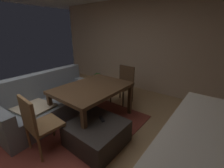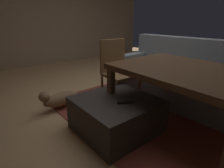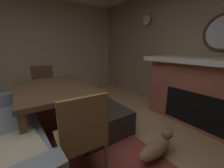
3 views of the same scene
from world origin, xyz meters
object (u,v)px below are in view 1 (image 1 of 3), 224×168
at_px(dining_table, 93,90).
at_px(dining_chair_east, 124,82).
at_px(dining_chair_west, 38,122).
at_px(potted_plant, 98,79).
at_px(ottoman_coffee_table, 97,133).
at_px(tv_remote, 102,119).
at_px(couch, 50,103).

height_order(dining_table, dining_chair_east, dining_chair_east).
distance_m(dining_chair_west, potted_plant, 2.97).
bearing_deg(ottoman_coffee_table, tv_remote, 3.56).
xyz_separation_m(dining_chair_west, potted_plant, (2.64, 1.32, -0.29)).
bearing_deg(ottoman_coffee_table, couch, 91.09).
distance_m(couch, ottoman_coffee_table, 1.33).
relative_size(dining_table, potted_plant, 3.22).
bearing_deg(dining_chair_west, dining_chair_east, -0.23).
relative_size(dining_table, dining_chair_east, 1.54).
relative_size(couch, dining_chair_east, 2.23).
height_order(couch, dining_chair_east, couch).
bearing_deg(couch, tv_remote, -83.24).
distance_m(couch, potted_plant, 2.10).
height_order(dining_table, potted_plant, dining_table).
relative_size(dining_chair_west, potted_plant, 2.10).
bearing_deg(dining_chair_east, dining_chair_west, 179.77).
relative_size(tv_remote, potted_plant, 0.36).
height_order(dining_chair_west, potted_plant, dining_chair_west).
height_order(dining_chair_west, dining_chair_east, same).
height_order(dining_chair_east, potted_plant, dining_chair_east).
bearing_deg(potted_plant, couch, -164.99).
xyz_separation_m(ottoman_coffee_table, dining_chair_west, (-0.64, 0.55, 0.33)).
xyz_separation_m(dining_table, potted_plant, (1.53, 1.33, -0.43)).
xyz_separation_m(tv_remote, dining_chair_west, (-0.77, 0.54, 0.13)).
xyz_separation_m(ottoman_coffee_table, potted_plant, (2.00, 1.87, 0.04)).
xyz_separation_m(couch, dining_chair_east, (1.60, -0.79, 0.19)).
xyz_separation_m(dining_chair_east, potted_plant, (0.43, 1.33, -0.29)).
relative_size(couch, potted_plant, 4.67).
distance_m(ottoman_coffee_table, dining_chair_west, 0.91).
bearing_deg(dining_table, dining_chair_east, -0.23).
xyz_separation_m(couch, ottoman_coffee_table, (0.03, -1.33, -0.14)).
bearing_deg(dining_chair_west, dining_table, -0.23).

